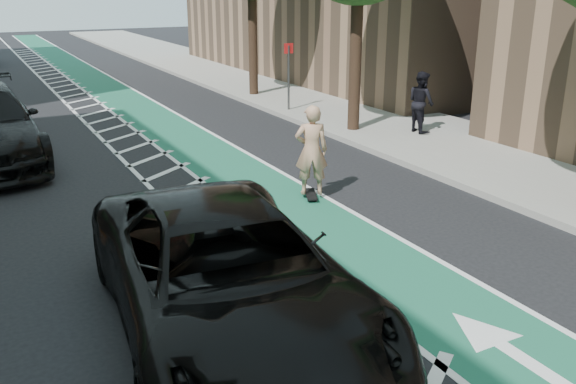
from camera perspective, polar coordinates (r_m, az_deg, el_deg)
ground at (r=8.81m, az=-6.99°, el=-11.34°), size 120.00×120.00×0.00m
bike_lane at (r=18.59m, az=-9.63°, el=4.87°), size 2.00×90.00×0.01m
buffer_strip at (r=18.19m, az=-14.11°, el=4.25°), size 1.40×90.00×0.01m
sidewalk_right at (r=21.46m, az=7.12°, el=7.04°), size 5.00×90.00×0.15m
curb_right at (r=20.17m, az=1.36°, el=6.44°), size 0.12×90.00×0.16m
sign_post at (r=21.94m, az=0.06°, el=10.82°), size 0.35×0.08×2.47m
skateboard at (r=13.26m, az=2.15°, el=-0.21°), size 0.51×0.79×0.10m
skateboarder at (r=12.97m, az=2.20°, el=3.93°), size 0.84×0.71×1.94m
suv_near at (r=7.94m, az=-5.74°, el=-7.81°), size 3.43×6.43×1.72m
pedestrian at (r=18.94m, az=12.35°, el=8.24°), size 0.75×0.93×1.83m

